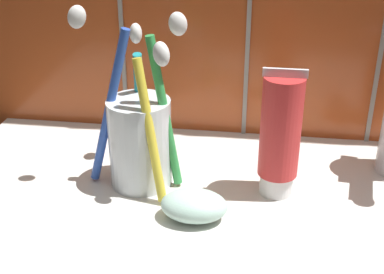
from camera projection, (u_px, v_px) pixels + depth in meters
sink_counter at (219, 210)px, 53.36cm from camera, size 59.52×32.78×2.00cm
toothbrush_cup at (140, 135)px, 53.93cm from camera, size 11.53×10.93×18.72cm
toothpaste_tube at (280, 135)px, 51.66cm from camera, size 4.16×3.97×13.25cm
soap_bar at (194, 206)px, 49.86cm from camera, size 6.30×4.43×2.83cm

